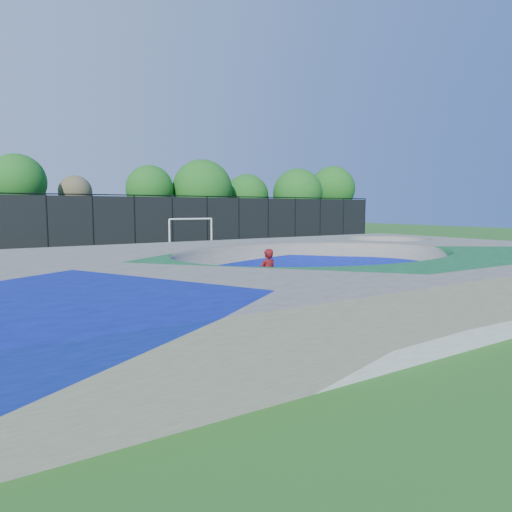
# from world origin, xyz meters

# --- Properties ---
(ground) EXTENTS (120.00, 120.00, 0.00)m
(ground) POSITION_xyz_m (0.00, 0.00, 0.00)
(ground) COLOR #225E1A
(ground) RESTS_ON ground
(skate_deck) EXTENTS (22.00, 14.00, 1.50)m
(skate_deck) POSITION_xyz_m (0.00, 0.00, 0.75)
(skate_deck) COLOR gray
(skate_deck) RESTS_ON ground
(skater) EXTENTS (0.66, 0.46, 1.74)m
(skater) POSITION_xyz_m (-2.52, -0.46, 0.87)
(skater) COLOR red
(skater) RESTS_ON ground
(skateboard) EXTENTS (0.81, 0.35, 0.05)m
(skateboard) POSITION_xyz_m (-2.52, -0.46, 0.03)
(skateboard) COLOR black
(skateboard) RESTS_ON ground
(soccer_goal) EXTENTS (3.50, 0.12, 2.31)m
(soccer_goal) POSITION_xyz_m (3.39, 18.43, 1.61)
(soccer_goal) COLOR white
(soccer_goal) RESTS_ON ground
(fence) EXTENTS (48.09, 0.09, 4.04)m
(fence) POSITION_xyz_m (0.00, 21.00, 2.10)
(fence) COLOR black
(fence) RESTS_ON ground
(treeline) EXTENTS (53.83, 7.19, 7.85)m
(treeline) POSITION_xyz_m (1.87, 26.06, 4.81)
(treeline) COLOR #4A3725
(treeline) RESTS_ON ground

